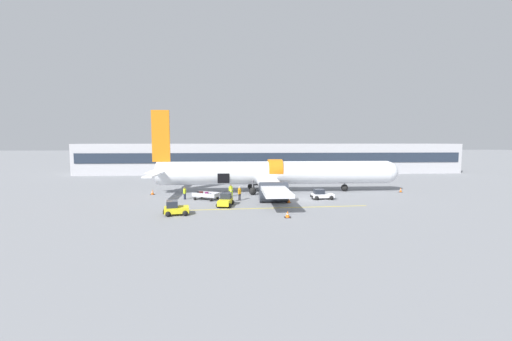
{
  "coord_description": "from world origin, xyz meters",
  "views": [
    {
      "loc": [
        -8.85,
        -39.77,
        7.51
      ],
      "look_at": [
        -5.88,
        5.16,
        3.41
      ],
      "focal_mm": 22.0,
      "sensor_mm": 36.0,
      "label": 1
    }
  ],
  "objects": [
    {
      "name": "ground_crew_driver",
      "position": [
        -15.51,
        1.42,
        0.86
      ],
      "size": [
        0.38,
        0.56,
        1.64
      ],
      "color": "#1E2338",
      "rests_on": "ground_plane"
    },
    {
      "name": "safety_cone_wingtip",
      "position": [
        -2.25,
        -1.7,
        0.32
      ],
      "size": [
        0.6,
        0.6,
        0.68
      ],
      "color": "black",
      "rests_on": "ground_plane"
    },
    {
      "name": "baggage_tug_rear",
      "position": [
        -15.08,
        -7.37,
        0.64
      ],
      "size": [
        2.81,
        2.38,
        1.48
      ],
      "color": "yellow",
      "rests_on": "ground_plane"
    },
    {
      "name": "safety_cone_engine_left",
      "position": [
        -3.68,
        -9.32,
        0.31
      ],
      "size": [
        0.62,
        0.62,
        0.66
      ],
      "color": "black",
      "rests_on": "ground_plane"
    },
    {
      "name": "apron_marking_line",
      "position": [
        -4.6,
        -4.76,
        0.0
      ],
      "size": [
        22.42,
        1.46,
        0.01
      ],
      "color": "yellow",
      "rests_on": "ground_plane"
    },
    {
      "name": "ground_plane",
      "position": [
        0.0,
        0.0,
        0.0
      ],
      "size": [
        500.0,
        500.0,
        0.0
      ],
      "primitive_type": "plane",
      "color": "gray"
    },
    {
      "name": "baggage_tug_lead",
      "position": [
        -10.04,
        -3.17,
        0.64
      ],
      "size": [
        2.15,
        3.23,
        1.49
      ],
      "color": "yellow",
      "rests_on": "ground_plane"
    },
    {
      "name": "airplane",
      "position": [
        -3.49,
        6.76,
        2.79
      ],
      "size": [
        38.29,
        31.0,
        12.11
      ],
      "color": "white",
      "rests_on": "ground_plane"
    },
    {
      "name": "terminal_strip",
      "position": [
        0.0,
        37.55,
        3.54
      ],
      "size": [
        90.62,
        11.69,
        7.08
      ],
      "color": "#B2B2B7",
      "rests_on": "ground_plane"
    },
    {
      "name": "baggage_cart_loading",
      "position": [
        -12.69,
        1.04,
        0.52
      ],
      "size": [
        4.25,
        3.0,
        1.11
      ],
      "color": "#B7BABF",
      "rests_on": "ground_plane"
    },
    {
      "name": "baggage_tug_mid",
      "position": [
        2.48,
        0.34,
        0.57
      ],
      "size": [
        3.01,
        1.76,
        1.32
      ],
      "color": "silver",
      "rests_on": "ground_plane"
    },
    {
      "name": "safety_cone_tail",
      "position": [
        -20.73,
        5.51,
        0.33
      ],
      "size": [
        0.62,
        0.62,
        0.69
      ],
      "color": "black",
      "rests_on": "ground_plane"
    },
    {
      "name": "ground_crew_supervisor",
      "position": [
        -9.38,
        -0.76,
        0.82
      ],
      "size": [
        0.44,
        0.55,
        1.57
      ],
      "color": "black",
      "rests_on": "ground_plane"
    },
    {
      "name": "ground_crew_loader_a",
      "position": [
        -9.51,
        3.26,
        0.88
      ],
      "size": [
        0.58,
        0.45,
        1.67
      ],
      "color": "#2D2D33",
      "rests_on": "ground_plane"
    },
    {
      "name": "ground_crew_loader_b",
      "position": [
        -8.33,
        0.19,
        0.95
      ],
      "size": [
        0.54,
        0.62,
        1.81
      ],
      "color": "#2D2D33",
      "rests_on": "ground_plane"
    },
    {
      "name": "safety_cone_nose",
      "position": [
        15.91,
        5.24,
        0.32
      ],
      "size": [
        0.47,
        0.47,
        0.68
      ],
      "color": "black",
      "rests_on": "ground_plane"
    }
  ]
}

